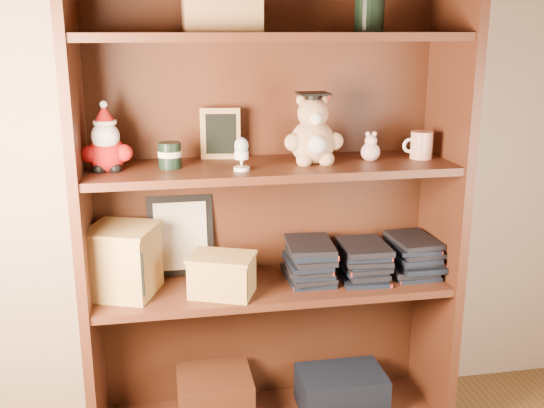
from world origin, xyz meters
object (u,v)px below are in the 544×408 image
at_px(bookcase, 268,212).
at_px(grad_teddy_bear, 313,136).
at_px(treats_box, 123,260).
at_px(teacher_mug, 421,145).

relative_size(bookcase, grad_teddy_bear, 7.03).
xyz_separation_m(bookcase, treats_box, (-0.47, -0.05, -0.12)).
height_order(grad_teddy_bear, teacher_mug, grad_teddy_bear).
bearing_deg(grad_teddy_bear, treats_box, 179.44).
bearing_deg(treats_box, grad_teddy_bear, -0.56).
relative_size(bookcase, treats_box, 6.19).
bearing_deg(teacher_mug, bookcase, 174.16).
height_order(bookcase, teacher_mug, bookcase).
distance_m(bookcase, teacher_mug, 0.54).
xyz_separation_m(bookcase, grad_teddy_bear, (0.13, -0.06, 0.26)).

